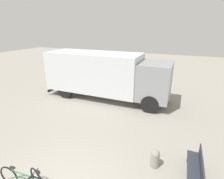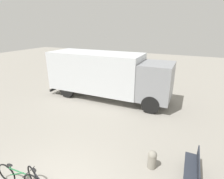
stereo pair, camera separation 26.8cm
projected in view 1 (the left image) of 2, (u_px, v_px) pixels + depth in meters
name	position (u px, v px, depth m)	size (l,w,h in m)	color
delivery_truck	(105.00, 74.00, 11.68)	(8.34, 2.56, 3.08)	silver
park_bench	(196.00, 167.00, 5.59)	(0.41, 1.53, 0.86)	#282D38
bollard_near_bench	(155.00, 158.00, 6.10)	(0.31, 0.31, 0.69)	gray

